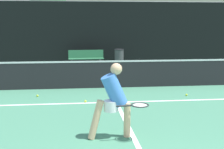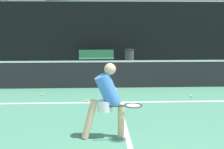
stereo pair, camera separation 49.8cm
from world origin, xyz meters
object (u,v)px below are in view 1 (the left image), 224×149
object	(u,v)px
trash_bin	(119,58)
parked_car	(73,49)
player_practicing	(114,98)
courtside_bench	(86,58)

from	to	relation	value
trash_bin	parked_car	bearing A→B (deg)	117.05
parked_car	player_practicing	bearing A→B (deg)	-86.12
player_practicing	trash_bin	bearing A→B (deg)	76.69
player_practicing	courtside_bench	size ratio (longest dim) A/B	0.83
courtside_bench	trash_bin	size ratio (longest dim) A/B	1.97
player_practicing	courtside_bench	distance (m)	9.83
trash_bin	parked_car	xyz separation A→B (m)	(-2.39, 4.67, 0.11)
player_practicing	courtside_bench	xyz separation A→B (m)	(-0.25, 9.82, -0.33)
trash_bin	player_practicing	bearing A→B (deg)	-98.21
player_practicing	parked_car	world-z (taller)	player_practicing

